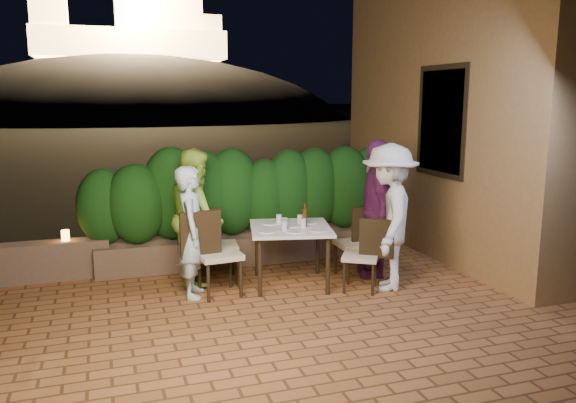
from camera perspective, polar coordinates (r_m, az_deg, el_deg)
name	(u,v)px	position (r m, az deg, el deg)	size (l,w,h in m)	color
ground	(284,324)	(6.04, -0.38, -12.32)	(400.00, 400.00, 0.00)	black
terrace_floor	(271,312)	(6.51, -1.77, -11.14)	(7.00, 6.00, 0.15)	brown
building_wall	(470,86)	(9.03, 18.03, 11.11)	(1.60, 5.00, 5.00)	#A1743F
window_pane	(443,121)	(8.18, 15.47, 7.86)	(0.08, 1.00, 1.40)	black
window_frame	(442,121)	(8.18, 15.41, 7.86)	(0.06, 1.15, 1.55)	black
planter	(248,248)	(8.12, -4.09, -4.69)	(4.20, 0.55, 0.40)	brown
hedge	(247,196)	(7.96, -4.16, 0.53)	(4.00, 0.70, 1.10)	#133D10
parapet	(19,263)	(7.95, -25.65, -5.69)	(2.20, 0.30, 0.50)	brown
hill	(136,155)	(65.71, -15.14, 4.61)	(52.00, 40.00, 22.00)	black
fortress	(130,21)	(65.91, -15.77, 17.24)	(26.00, 8.00, 8.00)	#FFCC7A
dining_table	(291,256)	(7.05, 0.26, -5.54)	(0.98, 0.98, 0.75)	white
plate_nw	(267,231)	(6.70, -2.12, -3.05)	(0.21, 0.21, 0.01)	white
plate_sw	(270,223)	(7.12, -1.85, -2.22)	(0.21, 0.21, 0.01)	white
plate_ne	(318,230)	(6.75, 3.12, -2.95)	(0.19, 0.19, 0.01)	white
plate_se	(308,222)	(7.17, 2.05, -2.13)	(0.23, 0.23, 0.01)	white
plate_centre	(292,226)	(6.99, 0.36, -2.45)	(0.24, 0.24, 0.01)	white
plate_front	(296,231)	(6.69, 0.79, -3.05)	(0.25, 0.25, 0.01)	white
glass_nw	(284,226)	(6.76, -0.37, -2.46)	(0.07, 0.07, 0.12)	silver
glass_sw	(279,219)	(7.11, -0.93, -1.79)	(0.07, 0.07, 0.12)	silver
glass_ne	(303,223)	(6.87, 1.54, -2.24)	(0.07, 0.07, 0.12)	silver
glass_se	(300,219)	(7.11, 1.22, -1.81)	(0.07, 0.07, 0.12)	silver
beer_bottle	(305,214)	(7.00, 1.71, -1.32)	(0.05, 0.05, 0.28)	#50260D
bowl	(282,220)	(7.24, -0.60, -1.90)	(0.16, 0.16, 0.04)	white
chair_left_front	(219,253)	(6.71, -7.00, -5.18)	(0.48, 0.48, 1.04)	black
chair_left_back	(220,244)	(7.25, -6.92, -4.34)	(0.44, 0.44, 0.95)	black
chair_right_front	(360,255)	(6.89, 7.37, -5.36)	(0.42, 0.42, 0.90)	black
chair_right_back	(353,242)	(7.42, 6.66, -4.11)	(0.43, 0.43, 0.93)	black
diner_blue	(192,232)	(6.66, -9.69, -3.07)	(0.57, 0.37, 1.56)	#C0E0F7
diner_green	(197,216)	(7.18, -9.26, -1.46)	(0.83, 0.65, 1.71)	#A8E346
diner_white	(389,217)	(6.91, 10.22, -1.59)	(1.16, 0.67, 1.79)	silver
diner_purple	(376,208)	(7.41, 8.93, -0.68)	(1.06, 0.44, 1.81)	#6E2464
parapet_lamp	(65,236)	(7.81, -21.68, -3.23)	(0.10, 0.10, 0.14)	orange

